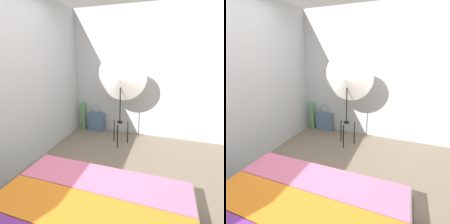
# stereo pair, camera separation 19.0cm
# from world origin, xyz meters

# --- Properties ---
(ground_plane) EXTENTS (14.00, 14.00, 0.00)m
(ground_plane) POSITION_xyz_m (0.00, 0.00, 0.00)
(ground_plane) COLOR #756656
(wall_back) EXTENTS (8.00, 0.05, 2.60)m
(wall_back) POSITION_xyz_m (0.00, 2.18, 1.30)
(wall_back) COLOR #B7BCC1
(wall_back) RESTS_ON ground_plane
(wall_side_left) EXTENTS (0.05, 8.00, 2.60)m
(wall_side_left) POSITION_xyz_m (-1.40, 1.00, 1.30)
(wall_side_left) COLOR #B7BCC1
(wall_side_left) RESTS_ON ground_plane
(photo_umbrella) EXTENTS (0.91, 0.33, 1.76)m
(photo_umbrella) POSITION_xyz_m (-0.20, 1.57, 1.29)
(photo_umbrella) COLOR black
(photo_umbrella) RESTS_ON ground_plane
(tote_bag) EXTENTS (0.38, 0.11, 0.61)m
(tote_bag) POSITION_xyz_m (-0.90, 2.05, 0.22)
(tote_bag) COLOR slate
(tote_bag) RESTS_ON ground_plane
(paper_roll) EXTENTS (0.09, 0.09, 0.65)m
(paper_roll) POSITION_xyz_m (-1.21, 2.05, 0.33)
(paper_roll) COLOR #56995B
(paper_roll) RESTS_ON ground_plane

